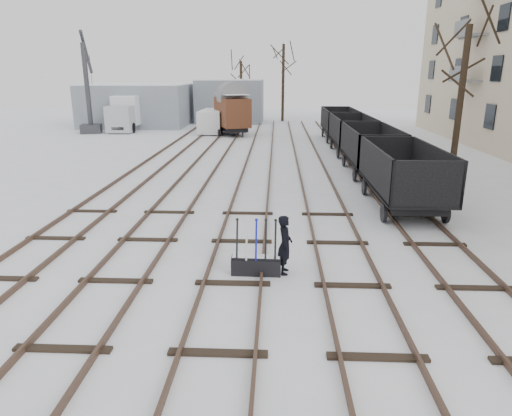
{
  "coord_description": "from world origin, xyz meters",
  "views": [
    {
      "loc": [
        1.06,
        -10.45,
        5.12
      ],
      "look_at": [
        0.46,
        2.76,
        1.2
      ],
      "focal_mm": 32.0,
      "sensor_mm": 36.0,
      "label": 1
    }
  ],
  "objects": [
    {
      "name": "ground",
      "position": [
        0.0,
        0.0,
        0.0
      ],
      "size": [
        120.0,
        120.0,
        0.0
      ],
      "primitive_type": "plane",
      "color": "white",
      "rests_on": "ground"
    },
    {
      "name": "tracks",
      "position": [
        -0.0,
        13.67,
        0.07
      ],
      "size": [
        13.9,
        52.0,
        0.16
      ],
      "color": "black",
      "rests_on": "ground"
    },
    {
      "name": "shed_left",
      "position": [
        -13.0,
        36.0,
        2.05
      ],
      "size": [
        10.0,
        8.0,
        4.1
      ],
      "color": "gray",
      "rests_on": "ground"
    },
    {
      "name": "shed_right",
      "position": [
        -4.0,
        40.0,
        2.25
      ],
      "size": [
        7.0,
        6.0,
        4.5
      ],
      "color": "gray",
      "rests_on": "ground"
    },
    {
      "name": "ground_frame",
      "position": [
        0.56,
        0.66,
        0.28
      ],
      "size": [
        1.31,
        0.46,
        1.49
      ],
      "rotation": [
        0.0,
        0.0,
        -0.03
      ],
      "color": "black",
      "rests_on": "ground"
    },
    {
      "name": "worker",
      "position": [
        1.31,
        0.76,
        0.8
      ],
      "size": [
        0.4,
        0.59,
        1.6
      ],
      "primitive_type": "imported",
      "rotation": [
        0.0,
        0.0,
        1.55
      ],
      "color": "black",
      "rests_on": "ground"
    },
    {
      "name": "freight_wagon_a",
      "position": [
        6.0,
        7.16,
        0.93
      ],
      "size": [
        2.38,
        5.94,
        2.43
      ],
      "color": "black",
      "rests_on": "ground"
    },
    {
      "name": "freight_wagon_b",
      "position": [
        6.0,
        13.56,
        0.93
      ],
      "size": [
        2.38,
        5.94,
        2.43
      ],
      "color": "black",
      "rests_on": "ground"
    },
    {
      "name": "freight_wagon_c",
      "position": [
        6.0,
        19.96,
        0.93
      ],
      "size": [
        2.38,
        5.94,
        2.43
      ],
      "color": "black",
      "rests_on": "ground"
    },
    {
      "name": "freight_wagon_d",
      "position": [
        6.0,
        26.36,
        0.93
      ],
      "size": [
        2.38,
        5.94,
        2.43
      ],
      "color": "black",
      "rests_on": "ground"
    },
    {
      "name": "box_van_wagon",
      "position": [
        -2.78,
        29.03,
        2.01
      ],
      "size": [
        3.77,
        5.05,
        3.45
      ],
      "rotation": [
        0.0,
        0.0,
        0.35
      ],
      "color": "black",
      "rests_on": "ground"
    },
    {
      "name": "lorry",
      "position": [
        -12.75,
        32.19,
        1.62
      ],
      "size": [
        2.29,
        6.93,
        3.14
      ],
      "rotation": [
        0.0,
        0.0,
        -0.0
      ],
      "color": "black",
      "rests_on": "ground"
    },
    {
      "name": "panel_van",
      "position": [
        -4.64,
        30.23,
        1.05
      ],
      "size": [
        2.12,
        4.63,
        2.02
      ],
      "rotation": [
        0.0,
        0.0,
        -0.03
      ],
      "color": "silver",
      "rests_on": "ground"
    },
    {
      "name": "crane",
      "position": [
        -15.43,
        29.89,
        2.26
      ],
      "size": [
        2.09,
        5.13,
        8.59
      ],
      "rotation": [
        0.0,
        0.0,
        0.26
      ],
      "color": "#323337",
      "rests_on": "ground"
    },
    {
      "name": "tree_near",
      "position": [
        9.51,
        11.52,
        3.6
      ],
      "size": [
        0.3,
        0.3,
        7.2
      ],
      "primitive_type": "cylinder",
      "color": "black",
      "rests_on": "ground"
    },
    {
      "name": "tree_far_left",
      "position": [
        -2.97,
        41.84,
        3.19
      ],
      "size": [
        0.3,
        0.3,
        6.38
      ],
      "primitive_type": "cylinder",
      "color": "black",
      "rests_on": "ground"
    },
    {
      "name": "tree_far_right",
      "position": [
        1.67,
        40.81,
        4.05
      ],
      "size": [
        0.3,
        0.3,
        8.1
      ],
      "primitive_type": "cylinder",
      "color": "black",
      "rests_on": "ground"
    }
  ]
}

